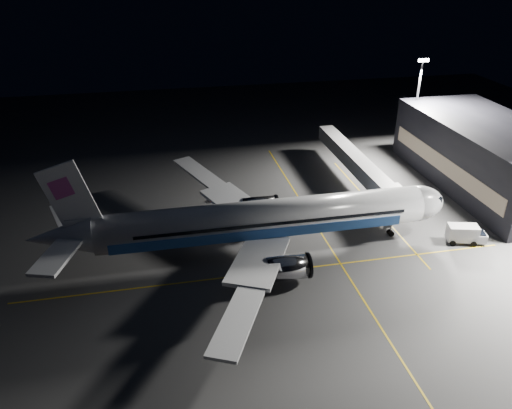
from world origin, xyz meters
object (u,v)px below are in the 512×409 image
Objects in this scene: safety_cone_a at (217,212)px; floodlight_mast_north at (417,98)px; baggage_tug at (227,194)px; airliner at (257,220)px; safety_cone_b at (289,219)px; jet_bridge at (358,165)px; service_truck at (466,234)px; safety_cone_c at (286,231)px.

floodlight_mast_north is at bearing 22.85° from safety_cone_a.
baggage_tug is 6.28m from safety_cone_a.
safety_cone_b is (7.08, 7.89, -4.86)m from airliner.
jet_bridge is 28.25m from safety_cone_a.
jet_bridge reaches higher than safety_cone_a.
airliner is 29.31m from jet_bridge.
airliner is at bearing -71.26° from safety_cone_a.
service_truck is 9.29× the size of safety_cone_c.
service_truck is at bearing -68.65° from jet_bridge.
floodlight_mast_north is 46.73m from safety_cone_c.
safety_cone_c is (10.00, -8.84, 0.06)m from safety_cone_a.
safety_cone_c is at bearing -141.12° from jet_bridge.
jet_bridge reaches higher than safety_cone_b.
airliner is 27.24× the size of baggage_tug.
airliner is 9.99× the size of service_truck.
airliner reaches higher than safety_cone_c.
jet_bridge is 51.96× the size of safety_cone_c.
safety_cone_c is (-17.43, -14.06, -4.25)m from jet_bridge.
airliner is 8.44m from safety_cone_c.
airliner is at bearing -142.09° from floodlight_mast_north.
safety_cone_a is (-36.19, 17.19, -1.30)m from service_truck.
airliner reaches higher than baggage_tug.
safety_cone_c is (-35.43, -27.99, -12.04)m from floodlight_mast_north.
floodlight_mast_north is at bearing 35.32° from safety_cone_b.
service_truck is 27.52m from safety_cone_c.
service_truck is at bearing -25.41° from safety_cone_a.
safety_cone_a is (-2.67, -5.66, -0.45)m from baggage_tug.
safety_cone_c is at bearing 177.30° from service_truck.
airliner is 11.66m from safety_cone_b.
service_truck is at bearing -104.27° from floodlight_mast_north.
safety_cone_c is at bearing -60.05° from baggage_tug.
baggage_tug is at bearing 178.96° from jet_bridge.
floodlight_mast_north reaches higher than service_truck.
safety_cone_a is at bearing 169.57° from service_truck.
baggage_tug is at bearing 64.72° from safety_cone_a.
jet_bridge is at bearing 126.32° from service_truck.
baggage_tug is 3.41× the size of safety_cone_c.
jet_bridge is 5.59× the size of service_truck.
safety_cone_a is 0.89× the size of safety_cone_b.
airliner is 14.42m from safety_cone_a.
jet_bridge is at bearing 38.88° from safety_cone_c.
service_truck reaches higher than safety_cone_b.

